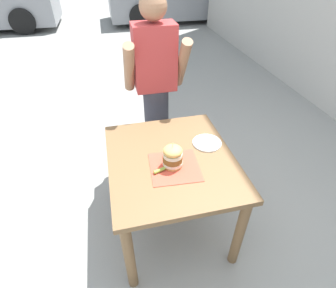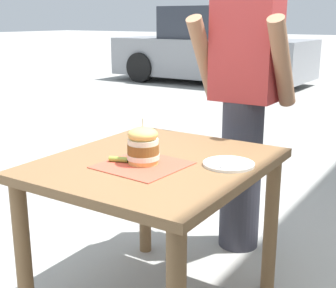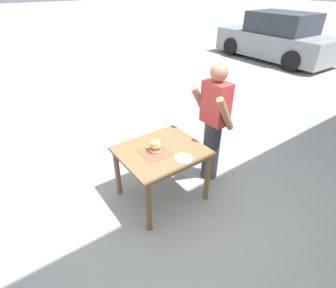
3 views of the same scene
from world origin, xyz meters
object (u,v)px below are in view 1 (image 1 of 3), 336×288
Objects in this scene: patio_table at (171,171)px; sandwich at (173,156)px; side_plate_with_forks at (207,143)px; pickle_spear at (159,170)px; diner_across_table at (156,90)px.

sandwich is (-0.01, -0.08, 0.21)m from patio_table.
sandwich is 0.37m from side_plate_with_forks.
pickle_spear is at bearing -151.58° from side_plate_with_forks.
sandwich reaches higher than pickle_spear.
diner_across_table is at bearing 80.22° from pickle_spear.
diner_across_table is (-0.25, 0.72, 0.13)m from side_plate_with_forks.
side_plate_with_forks is at bearing -70.45° from diner_across_table.
side_plate_with_forks is (0.31, 0.10, 0.13)m from patio_table.
side_plate_with_forks is 0.13× the size of diner_across_table.
diner_across_table is (0.16, 0.94, 0.12)m from pickle_spear.
patio_table is 4.62× the size of side_plate_with_forks.
pickle_spear is 0.38× the size of side_plate_with_forks.
diner_across_table reaches higher than pickle_spear.
sandwich reaches higher than side_plate_with_forks.
pickle_spear is 0.96m from diner_across_table.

